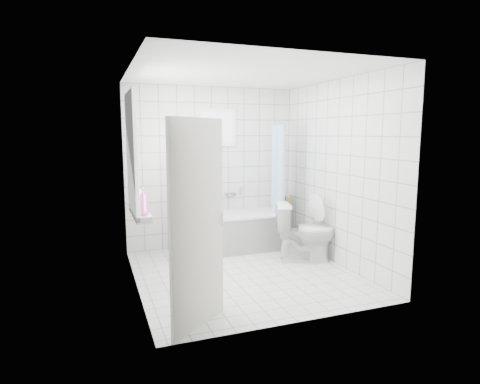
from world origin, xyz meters
name	(u,v)px	position (x,y,z in m)	size (l,w,h in m)	color
ground	(244,273)	(0.00, 0.00, 0.00)	(3.00, 3.00, 0.00)	white
ceiling	(245,73)	(0.00, 0.00, 2.60)	(3.00, 3.00, 0.00)	white
wall_back	(212,168)	(0.00, 1.50, 1.30)	(2.80, 0.02, 2.60)	white
wall_front	(301,193)	(0.00, -1.50, 1.30)	(2.80, 0.02, 2.60)	white
wall_left	(133,181)	(-1.40, 0.00, 1.30)	(0.02, 3.00, 2.60)	white
wall_right	(337,173)	(1.40, 0.00, 1.30)	(0.02, 3.00, 2.60)	white
window_left	(134,154)	(-1.35, 0.30, 1.60)	(0.01, 0.90, 1.40)	white
window_back	(218,128)	(0.10, 1.46, 1.95)	(0.50, 0.01, 0.50)	white
window_sill	(140,213)	(-1.31, 0.30, 0.86)	(0.18, 1.02, 0.08)	white
door	(198,225)	(-0.94, -1.23, 1.00)	(0.04, 0.80, 2.00)	silver
bathtub	(231,232)	(0.20, 1.12, 0.29)	(1.62, 0.77, 0.58)	white
partition_wall	(177,208)	(-0.68, 1.07, 0.75)	(0.15, 0.85, 1.50)	white
tiled_ledge	(283,224)	(1.24, 1.38, 0.28)	(0.40, 0.24, 0.55)	white
toilet	(305,232)	(1.03, 0.21, 0.43)	(0.48, 0.84, 0.86)	white
curtain_rod	(275,124)	(0.95, 1.10, 2.00)	(0.02, 0.02, 0.80)	silver
shower_curtain	(278,181)	(0.95, 0.97, 1.10)	(0.14, 0.48, 1.78)	#4A90D9
tub_faucet	(230,194)	(0.30, 1.46, 0.85)	(0.18, 0.06, 0.06)	silver
sill_bottles	(140,200)	(-1.30, 0.25, 1.04)	(0.18, 0.78, 0.32)	#37F7F7
ledge_bottles	(284,203)	(1.25, 1.34, 0.66)	(0.20, 0.16, 0.23)	red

